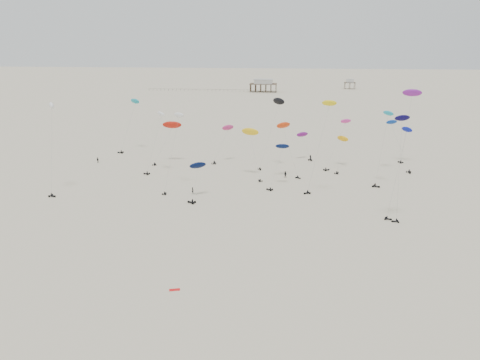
# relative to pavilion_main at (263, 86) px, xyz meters

# --- Properties ---
(ground_plane) EXTENTS (900.00, 900.00, 0.00)m
(ground_plane) POSITION_rel_pavilion_main_xyz_m (10.00, -150.00, -4.22)
(ground_plane) COLOR beige
(pavilion_main) EXTENTS (21.00, 13.00, 9.80)m
(pavilion_main) POSITION_rel_pavilion_main_xyz_m (0.00, 0.00, 0.00)
(pavilion_main) COLOR brown
(pavilion_main) RESTS_ON ground
(pavilion_small) EXTENTS (9.00, 7.00, 8.00)m
(pavilion_small) POSITION_rel_pavilion_main_xyz_m (70.00, 30.00, -0.74)
(pavilion_small) COLOR brown
(pavilion_small) RESTS_ON ground
(pier_fence) EXTENTS (80.20, 0.20, 1.50)m
(pier_fence) POSITION_rel_pavilion_main_xyz_m (-52.00, -0.00, -3.45)
(pier_fence) COLOR black
(pier_fence) RESTS_ON ground
(rig_0) EXTENTS (6.49, 5.54, 9.72)m
(rig_0) POSITION_rel_pavilion_main_xyz_m (26.72, -211.73, 2.72)
(rig_0) COLOR black
(rig_0) RESTS_ON ground
(rig_1) EXTENTS (4.60, 12.45, 21.44)m
(rig_1) POSITION_rel_pavilion_main_xyz_m (-9.67, -247.38, 9.77)
(rig_1) COLOR black
(rig_1) RESTS_ON ground
(rig_2) EXTENTS (3.94, 4.27, 24.49)m
(rig_2) POSITION_rel_pavilion_main_xyz_m (46.27, -266.54, 13.48)
(rig_2) COLOR black
(rig_2) RESTS_ON ground
(rig_3) EXTENTS (8.50, 8.33, 16.27)m
(rig_3) POSITION_rel_pavilion_main_xyz_m (55.59, -222.32, 5.75)
(rig_3) COLOR black
(rig_3) RESTS_ON ground
(rig_4) EXTENTS (8.41, 5.07, 16.95)m
(rig_4) POSITION_rel_pavilion_main_xyz_m (20.47, -234.07, 9.51)
(rig_4) COLOR black
(rig_4) RESTS_ON ground
(rig_5) EXTENTS (8.99, 8.97, 16.37)m
(rig_5) POSITION_rel_pavilion_main_xyz_m (37.41, -221.84, 5.47)
(rig_5) COLOR black
(rig_5) RESTS_ON ground
(rig_6) EXTENTS (8.49, 9.61, 22.58)m
(rig_6) POSITION_rel_pavilion_main_xyz_m (17.39, -221.76, 14.72)
(rig_6) COLOR black
(rig_6) RESTS_ON ground
(rig_7) EXTENTS (5.71, 8.20, 21.16)m
(rig_7) POSITION_rel_pavilion_main_xyz_m (47.99, -238.89, 8.15)
(rig_7) COLOR black
(rig_7) RESTS_ON ground
(rig_8) EXTENTS (6.44, 3.97, 24.91)m
(rig_8) POSITION_rel_pavilion_main_xyz_m (60.73, -212.71, 16.77)
(rig_8) COLOR black
(rig_8) RESTS_ON ground
(rig_9) EXTENTS (6.16, 8.57, 12.62)m
(rig_9) POSITION_rel_pavilion_main_xyz_m (19.01, -243.13, 4.07)
(rig_9) COLOR black
(rig_9) RESTS_ON ground
(rig_10) EXTENTS (7.01, 8.58, 18.94)m
(rig_10) POSITION_rel_pavilion_main_xyz_m (-18.94, -232.31, 9.04)
(rig_10) COLOR black
(rig_10) RESTS_ON ground
(rig_11) EXTENTS (5.24, 5.14, 21.49)m
(rig_11) POSITION_rel_pavilion_main_xyz_m (46.73, -265.26, 8.60)
(rig_11) COLOR black
(rig_11) RESTS_ON ground
(rig_12) EXTENTS (7.85, 3.51, 25.29)m
(rig_12) POSITION_rel_pavilion_main_xyz_m (30.18, -248.92, 12.59)
(rig_12) COLOR black
(rig_12) RESTS_ON ground
(rig_13) EXTENTS (7.33, 11.78, 19.62)m
(rig_13) POSITION_rel_pavilion_main_xyz_m (-36.73, -203.48, 9.55)
(rig_13) COLOR black
(rig_13) RESTS_ON ground
(rig_14) EXTENTS (3.84, 9.98, 24.23)m
(rig_14) POSITION_rel_pavilion_main_xyz_m (-41.01, -254.56, 13.65)
(rig_14) COLOR black
(rig_14) RESTS_ON ground
(rig_15) EXTENTS (7.50, 10.55, 15.46)m
(rig_15) POSITION_rel_pavilion_main_xyz_m (10.19, -233.01, 8.08)
(rig_15) COLOR black
(rig_15) RESTS_ON ground
(rig_16) EXTENTS (6.97, 8.51, 12.71)m
(rig_16) POSITION_rel_pavilion_main_xyz_m (-0.28, -217.71, 3.97)
(rig_16) COLOR black
(rig_16) RESTS_ON ground
(rig_17) EXTENTS (5.02, 9.65, 10.01)m
(rig_17) POSITION_rel_pavilion_main_xyz_m (-2.16, -255.95, 2.09)
(rig_17) COLOR black
(rig_17) RESTS_ON ground
(rig_18) EXTENTS (5.45, 13.75, 13.11)m
(rig_18) POSITION_rel_pavilion_main_xyz_m (38.60, -220.69, 3.26)
(rig_18) COLOR black
(rig_18) RESTS_ON ground
(rig_19) EXTENTS (8.63, 9.50, 14.74)m
(rig_19) POSITION_rel_pavilion_main_xyz_m (-18.17, -218.97, 7.18)
(rig_19) COLOR black
(rig_19) RESTS_ON ground
(spectator_0) EXTENTS (0.87, 0.87, 2.00)m
(spectator_0) POSITION_rel_pavilion_main_xyz_m (-3.90, -252.76, -4.22)
(spectator_0) COLOR black
(spectator_0) RESTS_ON ground
(spectator_1) EXTENTS (1.23, 1.14, 2.19)m
(spectator_1) POSITION_rel_pavilion_main_xyz_m (20.85, -234.95, -4.22)
(spectator_1) COLOR black
(spectator_1) RESTS_ON ground
(spectator_2) EXTENTS (1.42, 1.11, 2.13)m
(spectator_2) POSITION_rel_pavilion_main_xyz_m (-42.46, -224.19, -4.22)
(spectator_2) COLOR black
(spectator_2) RESTS_ON ground
(spectator_3) EXTENTS (0.92, 0.76, 2.18)m
(spectator_3) POSITION_rel_pavilion_main_xyz_m (29.14, -213.00, -4.22)
(spectator_3) COLOR black
(spectator_3) RESTS_ON ground
(grounded_kite_b) EXTENTS (1.92, 1.15, 0.07)m
(grounded_kite_b) POSITION_rel_pavilion_main_xyz_m (3.45, -303.19, -4.22)
(grounded_kite_b) COLOR red
(grounded_kite_b) RESTS_ON ground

